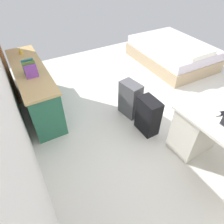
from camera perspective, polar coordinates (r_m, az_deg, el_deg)
The scene contains 9 objects.
ground_plane at distance 3.67m, azimuth 13.73°, elevation 0.41°, with size 5.88×5.88×0.00m, color silver.
credenza at distance 3.65m, azimuth -21.19°, elevation 6.20°, with size 1.80×0.48×0.79m.
bed at distance 5.19m, azimuth 16.83°, elevation 15.88°, with size 1.92×1.43×0.58m.
suitcase_black at distance 3.07m, azimuth 10.27°, elevation -1.10°, with size 0.36×0.22×0.59m, color black.
suitcase_spare_grey at distance 3.34m, azimuth 5.22°, elevation 3.68°, with size 0.36×0.22×0.61m, color #4C4C51.
computer_mouse at distance 2.67m, azimuth 28.03°, elevation -0.52°, with size 0.06×0.10×0.03m, color white.
cell_phone_by_mouse at distance 2.73m, azimuth 29.18°, elevation -0.29°, with size 0.07×0.14×0.01m, color black.
book_row at distance 3.21m, azimuth -22.46°, elevation 11.44°, with size 0.24×0.17×0.23m.
figurine_small at distance 3.97m, azimuth -24.78°, elevation 15.64°, with size 0.08×0.08×0.11m, color gold.
Camera 1 is at (-1.92, 2.08, 2.33)m, focal length 31.91 mm.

